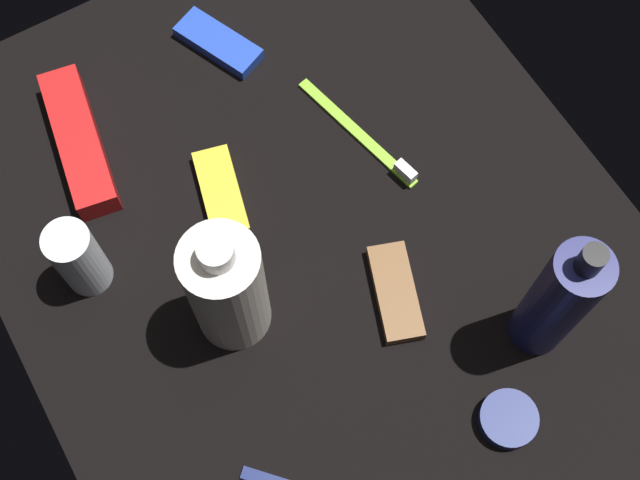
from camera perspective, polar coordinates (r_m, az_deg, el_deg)
The scene contains 10 objects.
ground_plane at distance 91.28cm, azimuth -0.00°, elevation -0.86°, with size 84.00×64.00×1.20cm, color black.
lotion_bottle at distance 81.79cm, azimuth 15.56°, elevation -3.91°, with size 5.41×5.41×21.34cm.
bodywash_bottle at distance 80.79cm, azimuth -6.21°, elevation -3.24°, with size 7.47×7.47×18.65cm.
deodorant_stick at distance 88.41cm, azimuth -15.78°, elevation -1.17°, with size 4.74×4.74×9.95cm, color silver.
toothbrush_lime at distance 96.02cm, azimuth 2.95°, elevation 6.84°, with size 17.83×5.10×2.10cm.
toothpaste_box_red at distance 98.13cm, azimuth -15.73°, elevation 6.33°, with size 17.60×4.40×3.20cm, color red.
snack_bar_brown at distance 88.67cm, azimuth 5.04°, elevation -3.49°, with size 10.40×4.00×1.50cm, color brown.
snack_bar_blue at distance 103.09cm, azimuth -6.77°, elevation 12.90°, with size 10.40×4.00×1.50cm, color blue.
snack_bar_yellow at distance 93.23cm, azimuth -6.62°, elevation 3.15°, with size 10.40×4.00×1.50cm, color yellow.
cream_tin_left at distance 86.84cm, azimuth 12.40°, elevation -11.57°, with size 5.73×5.73×1.78cm, color navy.
Camera 1 is at (28.67, -16.95, 84.39)cm, focal length 48.09 mm.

